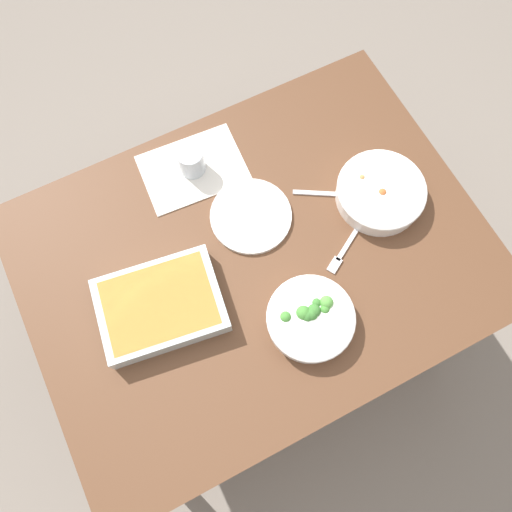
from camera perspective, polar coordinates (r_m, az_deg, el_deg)
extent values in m
plane|color=slate|center=(2.02, 0.00, -6.99)|extent=(6.00, 6.00, 0.00)
cube|color=brown|center=(1.32, 0.00, -0.29)|extent=(1.20, 0.90, 0.04)
cylinder|color=brown|center=(1.94, 9.25, 12.78)|extent=(0.06, 0.06, 0.70)
cylinder|color=brown|center=(1.83, -21.09, -1.02)|extent=(0.06, 0.06, 0.70)
cylinder|color=brown|center=(1.78, 21.89, -7.30)|extent=(0.06, 0.06, 0.70)
cylinder|color=brown|center=(1.66, -11.66, -24.55)|extent=(0.06, 0.06, 0.70)
cube|color=silver|center=(1.42, -7.22, 9.90)|extent=(0.29, 0.22, 0.00)
cylinder|color=white|center=(1.39, 13.95, 7.09)|extent=(0.23, 0.23, 0.05)
torus|color=white|center=(1.37, 14.18, 7.52)|extent=(0.24, 0.24, 0.01)
cylinder|color=#B2844C|center=(1.38, 13.98, 7.14)|extent=(0.19, 0.19, 0.03)
sphere|color=#C66633|center=(1.36, 14.25, 7.02)|extent=(0.02, 0.02, 0.02)
sphere|color=silver|center=(1.36, 14.27, 6.68)|extent=(0.02, 0.02, 0.02)
sphere|color=silver|center=(1.38, 16.02, 7.39)|extent=(0.02, 0.02, 0.02)
sphere|color=#C66633|center=(1.37, 14.37, 7.53)|extent=(0.01, 0.01, 0.01)
sphere|color=#B2844C|center=(1.37, 12.01, 8.69)|extent=(0.02, 0.02, 0.02)
cylinder|color=white|center=(1.24, 6.23, -7.23)|extent=(0.21, 0.21, 0.05)
torus|color=white|center=(1.22, 6.33, -7.02)|extent=(0.22, 0.22, 0.01)
cylinder|color=#8CB272|center=(1.24, 6.24, -7.21)|extent=(0.17, 0.17, 0.02)
sphere|color=#478C38|center=(1.22, 5.43, -6.51)|extent=(0.04, 0.04, 0.04)
sphere|color=#478C38|center=(1.22, 6.19, -6.67)|extent=(0.02, 0.02, 0.02)
sphere|color=#478C38|center=(1.21, 3.40, -6.99)|extent=(0.03, 0.03, 0.03)
sphere|color=#3D7A33|center=(1.22, 5.89, -6.78)|extent=(0.03, 0.03, 0.03)
sphere|color=#3D7A33|center=(1.23, 6.93, -5.38)|extent=(0.02, 0.02, 0.02)
sphere|color=#478C38|center=(1.23, 7.91, -5.34)|extent=(0.03, 0.03, 0.03)
sphere|color=#3D7A33|center=(1.22, 6.66, -6.26)|extent=(0.03, 0.03, 0.03)
sphere|color=#569E42|center=(1.23, 8.06, -5.31)|extent=(0.03, 0.03, 0.03)
sphere|color=#3D7A33|center=(1.22, 6.34, -6.64)|extent=(0.03, 0.03, 0.03)
sphere|color=#478C38|center=(1.23, 7.88, -6.07)|extent=(0.03, 0.03, 0.03)
cube|color=silver|center=(1.26, -10.85, -5.62)|extent=(0.33, 0.26, 0.06)
cube|color=gold|center=(1.25, -10.95, -5.48)|extent=(0.29, 0.23, 0.04)
cylinder|color=#B2BCC6|center=(1.39, -7.42, 10.72)|extent=(0.07, 0.07, 0.08)
cylinder|color=black|center=(1.40, -7.36, 10.46)|extent=(0.06, 0.06, 0.05)
cylinder|color=silver|center=(1.34, -0.59, 4.61)|extent=(0.22, 0.22, 0.01)
cube|color=silver|center=(1.38, 7.16, 7.13)|extent=(0.13, 0.08, 0.01)
ellipsoid|color=silver|center=(1.39, 10.67, 6.94)|extent=(0.05, 0.04, 0.01)
cube|color=silver|center=(1.34, 10.78, 1.88)|extent=(0.13, 0.08, 0.01)
cube|color=silver|center=(1.31, 8.99, -1.03)|extent=(0.05, 0.04, 0.01)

